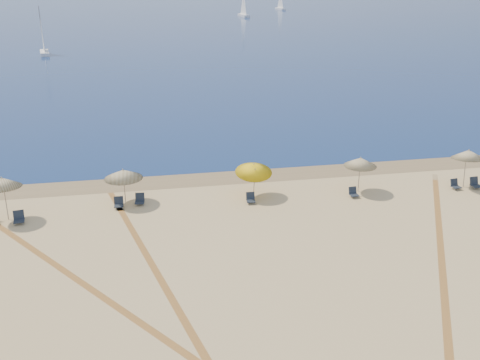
# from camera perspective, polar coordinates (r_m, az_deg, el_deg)

# --- Properties ---
(ocean) EXTENTS (500.00, 500.00, 0.00)m
(ocean) POSITION_cam_1_polar(r_m,az_deg,el_deg) (235.84, -9.39, 18.11)
(ocean) COLOR #0C2151
(ocean) RESTS_ON ground
(wet_sand) EXTENTS (500.00, 500.00, 0.00)m
(wet_sand) POSITION_cam_1_polar(r_m,az_deg,el_deg) (37.38, -1.09, 0.38)
(wet_sand) COLOR olive
(wet_sand) RESTS_ON ground
(umbrella_1) EXTENTS (2.09, 2.12, 2.65)m
(umbrella_1) POSITION_cam_1_polar(r_m,az_deg,el_deg) (33.01, -23.90, -0.24)
(umbrella_1) COLOR gray
(umbrella_1) RESTS_ON ground
(umbrella_2) EXTENTS (2.34, 2.34, 2.22)m
(umbrella_2) POSITION_cam_1_polar(r_m,az_deg,el_deg) (33.32, -12.28, 0.61)
(umbrella_2) COLOR gray
(umbrella_2) RESTS_ON ground
(umbrella_3) EXTENTS (2.31, 2.38, 2.42)m
(umbrella_3) POSITION_cam_1_polar(r_m,az_deg,el_deg) (33.45, 1.47, 1.24)
(umbrella_3) COLOR gray
(umbrella_3) RESTS_ON ground
(umbrella_4) EXTENTS (2.09, 2.09, 2.38)m
(umbrella_4) POSITION_cam_1_polar(r_m,az_deg,el_deg) (35.00, 12.65, 1.88)
(umbrella_4) COLOR gray
(umbrella_4) RESTS_ON ground
(umbrella_5) EXTENTS (2.12, 2.17, 2.67)m
(umbrella_5) POSITION_cam_1_polar(r_m,az_deg,el_deg) (37.82, 23.06, 2.53)
(umbrella_5) COLOR gray
(umbrella_5) RESTS_ON ground
(chair_3) EXTENTS (0.67, 0.76, 0.70)m
(chair_3) POSITION_cam_1_polar(r_m,az_deg,el_deg) (33.05, -22.40, -3.74)
(chair_3) COLOR black
(chair_3) RESTS_ON ground
(chair_4) EXTENTS (0.55, 0.64, 0.66)m
(chair_4) POSITION_cam_1_polar(r_m,az_deg,el_deg) (33.30, -12.74, -2.41)
(chair_4) COLOR black
(chair_4) RESTS_ON ground
(chair_5) EXTENTS (0.63, 0.71, 0.67)m
(chair_5) POSITION_cam_1_polar(r_m,az_deg,el_deg) (33.52, -10.58, -2.05)
(chair_5) COLOR black
(chair_5) RESTS_ON ground
(chair_6) EXTENTS (0.57, 0.65, 0.64)m
(chair_6) POSITION_cam_1_polar(r_m,az_deg,el_deg) (33.16, 1.13, -1.97)
(chair_6) COLOR black
(chair_6) RESTS_ON ground
(chair_7) EXTENTS (0.56, 0.64, 0.62)m
(chair_7) POSITION_cam_1_polar(r_m,az_deg,el_deg) (34.75, 11.93, -1.33)
(chair_7) COLOR black
(chair_7) RESTS_ON ground
(chair_8) EXTENTS (0.61, 0.69, 0.64)m
(chair_8) POSITION_cam_1_polar(r_m,az_deg,el_deg) (37.95, 21.85, -0.46)
(chair_8) COLOR black
(chair_8) RESTS_ON ground
(chair_9) EXTENTS (0.63, 0.73, 0.71)m
(chair_9) POSITION_cam_1_polar(r_m,az_deg,el_deg) (38.59, 23.66, -0.33)
(chair_9) COLOR black
(chair_9) RESTS_ON ground
(sailboat_0) EXTENTS (2.51, 6.46, 9.38)m
(sailboat_0) POSITION_cam_1_polar(r_m,az_deg,el_deg) (163.70, 0.38, 17.92)
(sailboat_0) COLOR white
(sailboat_0) RESTS_ON ocean
(sailboat_1) EXTENTS (2.24, 5.36, 7.75)m
(sailboat_1) POSITION_cam_1_polar(r_m,az_deg,el_deg) (96.89, -20.16, 13.75)
(sailboat_1) COLOR white
(sailboat_1) RESTS_ON ocean
(sailboat_2) EXTENTS (2.46, 5.84, 8.45)m
(sailboat_2) POSITION_cam_1_polar(r_m,az_deg,el_deg) (191.61, 4.31, 18.32)
(sailboat_2) COLOR white
(sailboat_2) RESTS_ON ocean
(tire_tracks) EXTENTS (53.84, 40.08, 0.00)m
(tire_tracks) POSITION_cam_1_polar(r_m,az_deg,el_deg) (24.51, 0.75, -11.95)
(tire_tracks) COLOR tan
(tire_tracks) RESTS_ON ground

